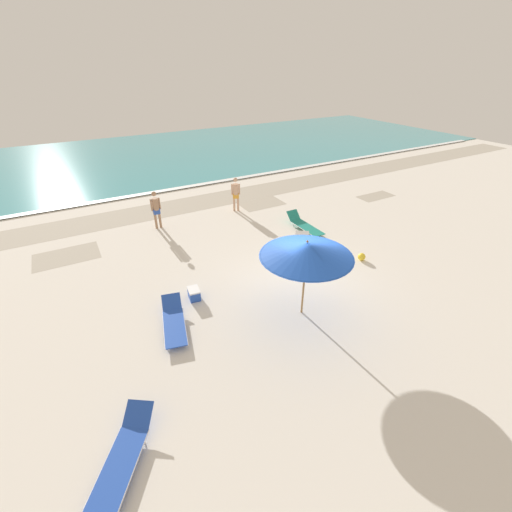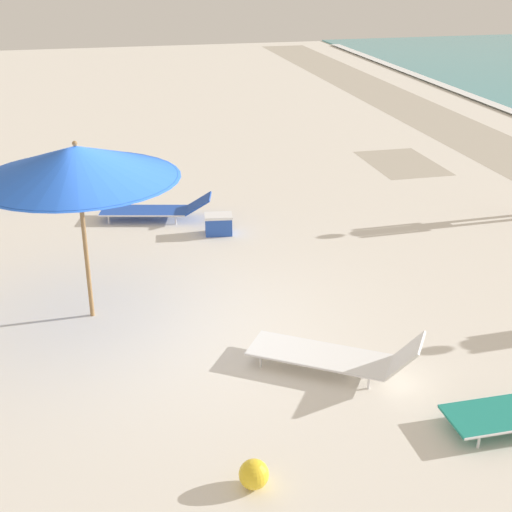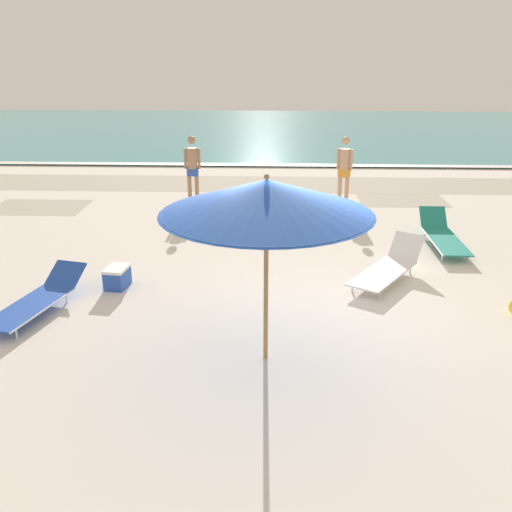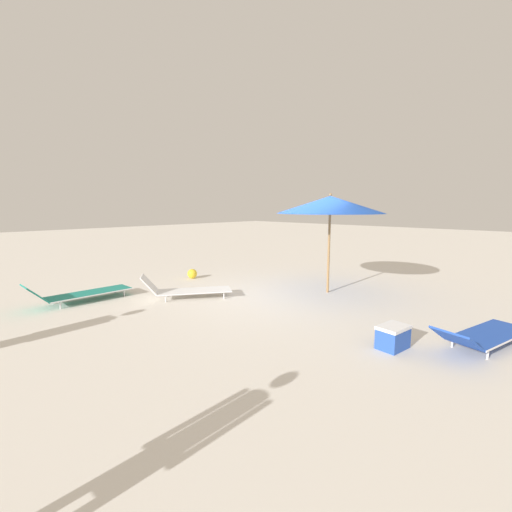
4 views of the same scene
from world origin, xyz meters
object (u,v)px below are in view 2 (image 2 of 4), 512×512
object	(u,v)px
beach_umbrella	(77,163)
sun_lounger_near_water_left	(156,209)
beach_ball	(254,474)
cooler_box	(219,224)
sun_lounger_under_umbrella	(337,355)

from	to	relation	value
beach_umbrella	sun_lounger_near_water_left	world-z (taller)	beach_umbrella
beach_umbrella	beach_ball	world-z (taller)	beach_umbrella
beach_umbrella	cooler_box	distance (m)	4.10
sun_lounger_under_umbrella	sun_lounger_near_water_left	xyz separation A→B (m)	(-5.84, -1.60, -0.01)
sun_lounger_under_umbrella	cooler_box	world-z (taller)	sun_lounger_under_umbrella
beach_ball	cooler_box	world-z (taller)	cooler_box
beach_ball	cooler_box	distance (m)	6.67
beach_ball	sun_lounger_under_umbrella	bearing A→B (deg)	140.53
beach_umbrella	sun_lounger_under_umbrella	bearing A→B (deg)	53.36
sun_lounger_under_umbrella	cooler_box	size ratio (longest dim) A/B	3.87
beach_ball	cooler_box	bearing A→B (deg)	172.35
sun_lounger_near_water_left	beach_ball	distance (m)	7.62
cooler_box	beach_ball	bearing A→B (deg)	-89.99
beach_umbrella	sun_lounger_near_water_left	bearing A→B (deg)	160.48
beach_umbrella	beach_ball	size ratio (longest dim) A/B	9.05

